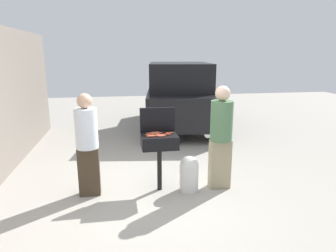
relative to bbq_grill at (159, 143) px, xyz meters
The scene contains 19 objects.
ground_plane 0.84m from the bbq_grill, 126.15° to the right, with size 24.00×24.00×0.00m, color #9E998E.
bbq_grill is the anchor object (origin of this frame).
grill_lid_open 0.42m from the bbq_grill, 90.00° to the left, with size 0.60×0.05×0.42m, color black.
hot_dog_0 0.18m from the bbq_grill, 93.33° to the right, with size 0.03×0.03×0.13m, color #C6593D.
hot_dog_1 0.18m from the bbq_grill, 93.24° to the left, with size 0.03×0.03×0.13m, color #AD4228.
hot_dog_2 0.17m from the bbq_grill, 92.01° to the right, with size 0.03×0.03×0.13m, color #B74C33.
hot_dog_3 0.20m from the bbq_grill, 18.51° to the right, with size 0.03×0.03×0.13m, color #AD4228.
hot_dog_4 0.25m from the bbq_grill, 143.61° to the right, with size 0.03×0.03×0.13m, color #B74C33.
hot_dog_5 0.17m from the bbq_grill, 161.28° to the left, with size 0.03×0.03×0.13m, color #B74C33.
hot_dog_6 0.22m from the bbq_grill, 152.97° to the left, with size 0.03×0.03×0.13m, color #AD4228.
hot_dog_7 0.21m from the bbq_grill, 117.97° to the left, with size 0.03×0.03×0.13m, color #C6593D.
hot_dog_8 0.20m from the bbq_grill, 79.07° to the right, with size 0.03×0.03×0.13m, color #C6593D.
hot_dog_9 0.24m from the bbq_grill, 13.70° to the left, with size 0.03×0.03×0.13m, color #AD4228.
hot_dog_10 0.23m from the bbq_grill, behind, with size 0.03×0.03×0.13m, color #AD4228.
hot_dog_11 0.23m from the bbq_grill, 149.78° to the right, with size 0.03×0.03×0.13m, color #C6593D.
propane_tank 0.72m from the bbq_grill, 14.79° to the right, with size 0.32×0.32×0.62m.
person_left 1.17m from the bbq_grill, behind, with size 0.36×0.36×1.69m.
person_right 1.05m from the bbq_grill, ahead, with size 0.37×0.37×1.78m.
parked_minivan 4.59m from the bbq_grill, 74.40° to the left, with size 2.52×4.62×2.02m.
Camera 1 is at (-0.56, -4.62, 2.28)m, focal length 32.04 mm.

